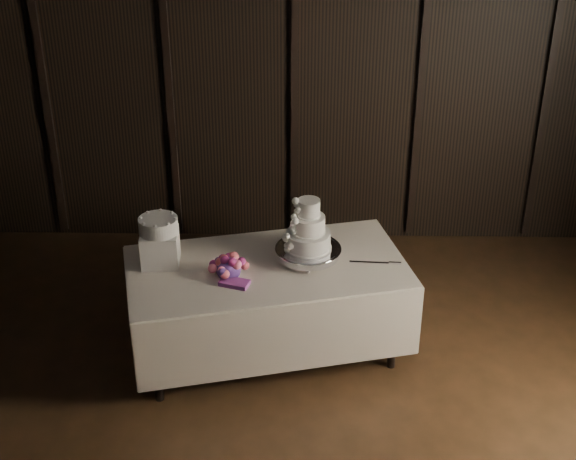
{
  "coord_description": "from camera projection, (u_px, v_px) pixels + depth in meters",
  "views": [
    {
      "loc": [
        0.07,
        -3.29,
        3.69
      ],
      "look_at": [
        -0.02,
        1.64,
        1.05
      ],
      "focal_mm": 50.0,
      "sensor_mm": 36.0,
      "label": 1
    }
  ],
  "objects": [
    {
      "name": "wedding_cake",
      "position": [
        304.0,
        231.0,
        5.68
      ],
      "size": [
        0.37,
        0.32,
        0.39
      ],
      "rotation": [
        0.0,
        0.0,
        0.41
      ],
      "color": "white",
      "rests_on": "cake_stand"
    },
    {
      "name": "cake_stand",
      "position": [
        308.0,
        254.0,
        5.79
      ],
      "size": [
        0.63,
        0.63,
        0.09
      ],
      "primitive_type": "cylinder",
      "rotation": [
        0.0,
        0.0,
        0.37
      ],
      "color": "silver",
      "rests_on": "display_table"
    },
    {
      "name": "bouquet",
      "position": [
        228.0,
        267.0,
        5.58
      ],
      "size": [
        0.43,
        0.49,
        0.2
      ],
      "primitive_type": null,
      "rotation": [
        0.0,
        0.0,
        -0.31
      ],
      "color": "#D85C7A",
      "rests_on": "display_table"
    },
    {
      "name": "small_cake",
      "position": [
        158.0,
        225.0,
        5.62
      ],
      "size": [
        0.36,
        0.36,
        0.11
      ],
      "primitive_type": "cylinder",
      "rotation": [
        0.0,
        0.0,
        -0.41
      ],
      "color": "white",
      "rests_on": "box_pedestal"
    },
    {
      "name": "box_pedestal",
      "position": [
        160.0,
        248.0,
        5.71
      ],
      "size": [
        0.28,
        0.28,
        0.25
      ],
      "primitive_type": "cube",
      "rotation": [
        0.0,
        0.0,
        0.07
      ],
      "color": "white",
      "rests_on": "display_table"
    },
    {
      "name": "display_table",
      "position": [
        268.0,
        306.0,
        5.89
      ],
      "size": [
        2.18,
        1.48,
        0.76
      ],
      "rotation": [
        0.0,
        0.0,
        0.24
      ],
      "color": "silver",
      "rests_on": "ground"
    },
    {
      "name": "cake_knife",
      "position": [
        369.0,
        262.0,
        5.76
      ],
      "size": [
        0.37,
        0.05,
        0.01
      ],
      "primitive_type": "cube",
      "rotation": [
        0.0,
        0.0,
        -0.07
      ],
      "color": "silver",
      "rests_on": "display_table"
    },
    {
      "name": "room",
      "position": [
        286.0,
        307.0,
        3.93
      ],
      "size": [
        6.08,
        7.08,
        3.08
      ],
      "color": "black",
      "rests_on": "ground"
    }
  ]
}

